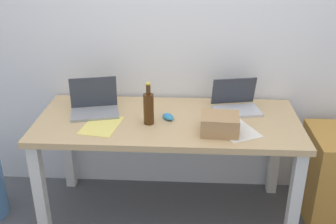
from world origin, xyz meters
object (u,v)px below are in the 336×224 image
object	(u,v)px
desk	(168,133)
cardboard_box	(220,124)
laptop_left	(94,105)
beer_bottle	(149,108)
computer_mouse	(168,117)
filing_cabinet	(335,175)
laptop_right	(236,104)

from	to	relation	value
desk	cardboard_box	bearing A→B (deg)	-28.31
desk	laptop_left	xyz separation A→B (m)	(-0.50, 0.07, 0.15)
laptop_left	beer_bottle	size ratio (longest dim) A/B	1.29
computer_mouse	filing_cabinet	size ratio (longest dim) A/B	0.16
laptop_right	laptop_left	bearing A→B (deg)	-174.39
desk	computer_mouse	size ratio (longest dim) A/B	17.12
desk	laptop_left	size ratio (longest dim) A/B	4.86
beer_bottle	desk	bearing A→B (deg)	30.98
laptop_left	cardboard_box	distance (m)	0.86
desk	beer_bottle	xyz separation A→B (m)	(-0.12, -0.07, 0.21)
computer_mouse	filing_cabinet	bearing A→B (deg)	-29.36
laptop_left	cardboard_box	world-z (taller)	laptop_left
beer_bottle	filing_cabinet	distance (m)	1.40
laptop_left	beer_bottle	bearing A→B (deg)	-20.83
desk	laptop_right	bearing A→B (deg)	20.30
desk	laptop_right	size ratio (longest dim) A/B	5.00
desk	cardboard_box	size ratio (longest dim) A/B	7.48
desk	filing_cabinet	bearing A→B (deg)	2.89
computer_mouse	laptop_right	bearing A→B (deg)	-11.82
computer_mouse	laptop_left	bearing A→B (deg)	139.29
desk	beer_bottle	distance (m)	0.25
desk	laptop_left	world-z (taller)	laptop_left
laptop_right	beer_bottle	distance (m)	0.62
cardboard_box	desk	bearing A→B (deg)	151.69
desk	laptop_right	xyz separation A→B (m)	(0.45, 0.17, 0.15)
laptop_right	beer_bottle	world-z (taller)	beer_bottle
beer_bottle	cardboard_box	bearing A→B (deg)	-13.17
laptop_left	laptop_right	size ratio (longest dim) A/B	1.03
beer_bottle	cardboard_box	distance (m)	0.46
laptop_left	beer_bottle	xyz separation A→B (m)	(0.38, -0.15, 0.06)
cardboard_box	filing_cabinet	size ratio (longest dim) A/B	0.36
computer_mouse	cardboard_box	size ratio (longest dim) A/B	0.44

